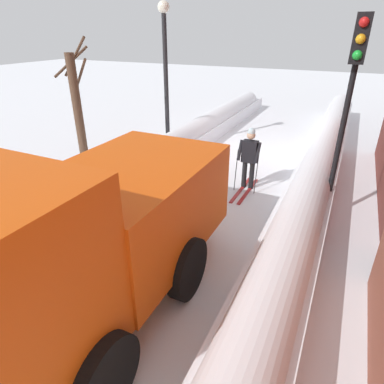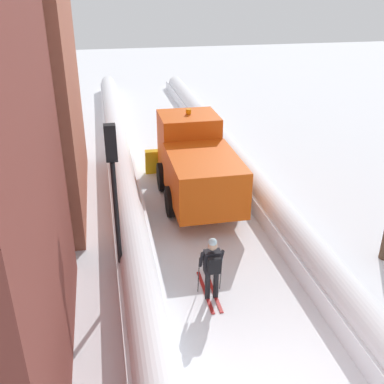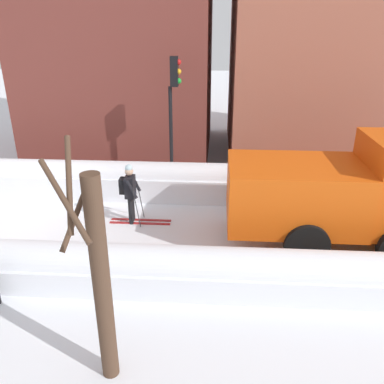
# 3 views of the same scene
# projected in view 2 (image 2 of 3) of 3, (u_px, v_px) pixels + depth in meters

# --- Properties ---
(ground_plane) EXTENTS (80.00, 80.00, 0.00)m
(ground_plane) POSITION_uv_depth(u_px,v_px,m) (186.00, 187.00, 17.96)
(ground_plane) COLOR white
(snowbank_left) EXTENTS (1.10, 36.00, 1.25)m
(snowbank_left) POSITION_uv_depth(u_px,v_px,m) (123.00, 179.00, 17.27)
(snowbank_left) COLOR white
(snowbank_left) RESTS_ON ground
(snowbank_right) EXTENTS (1.10, 36.00, 1.03)m
(snowbank_right) POSITION_uv_depth(u_px,v_px,m) (245.00, 172.00, 18.21)
(snowbank_right) COLOR white
(snowbank_right) RESTS_ON ground
(plow_truck) EXTENTS (3.20, 5.98, 3.12)m
(plow_truck) POSITION_uv_depth(u_px,v_px,m) (196.00, 163.00, 16.41)
(plow_truck) COLOR #DB510F
(plow_truck) RESTS_ON ground
(skier) EXTENTS (0.62, 1.80, 1.81)m
(skier) POSITION_uv_depth(u_px,v_px,m) (212.00, 266.00, 11.34)
(skier) COLOR black
(skier) RESTS_ON ground
(traffic_light_pole) EXTENTS (0.28, 0.42, 4.52)m
(traffic_light_pole) POSITION_uv_depth(u_px,v_px,m) (114.00, 179.00, 10.93)
(traffic_light_pole) COLOR black
(traffic_light_pole) RESTS_ON ground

